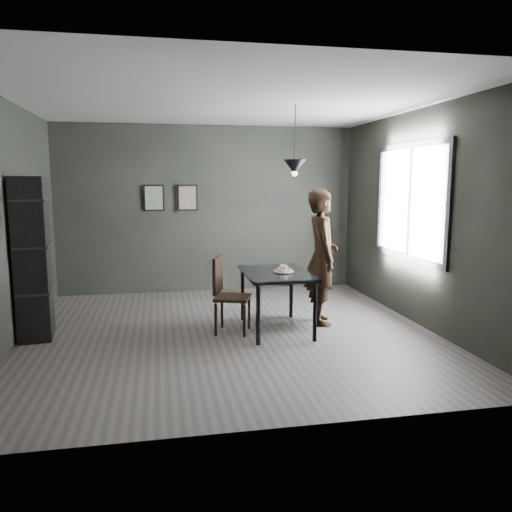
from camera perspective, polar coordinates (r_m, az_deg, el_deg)
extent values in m
plane|color=#383331|center=(6.32, -3.06, -8.70)|extent=(5.00, 5.00, 0.00)
cube|color=black|center=(8.54, -5.47, 5.33)|extent=(5.00, 0.10, 2.80)
cube|color=silver|center=(6.11, -3.28, 17.25)|extent=(5.00, 5.00, 0.02)
cube|color=white|center=(7.02, 17.19, 5.93)|extent=(0.02, 1.80, 1.40)
cube|color=black|center=(7.01, 17.12, 5.93)|extent=(0.04, 1.96, 1.56)
cube|color=black|center=(6.26, 2.34, -1.99)|extent=(0.80, 1.20, 0.04)
cylinder|color=black|center=(5.75, 0.24, -6.76)|extent=(0.05, 0.05, 0.71)
cylinder|color=black|center=(5.92, 6.75, -6.38)|extent=(0.05, 0.05, 0.71)
cylinder|color=black|center=(6.78, -1.54, -4.39)|extent=(0.05, 0.05, 0.71)
cylinder|color=black|center=(6.93, 4.03, -4.14)|extent=(0.05, 0.05, 0.71)
cylinder|color=silver|center=(6.22, 3.17, -1.82)|extent=(0.23, 0.23, 0.01)
torus|color=beige|center=(6.23, 3.58, -1.55)|extent=(0.11, 0.11, 0.04)
torus|color=beige|center=(6.25, 2.85, -1.52)|extent=(0.11, 0.11, 0.04)
torus|color=beige|center=(6.17, 3.08, -1.65)|extent=(0.11, 0.11, 0.04)
torus|color=beige|center=(6.21, 3.17, -1.23)|extent=(0.15, 0.16, 0.06)
imported|color=black|center=(6.60, 7.53, -0.11)|extent=(0.51, 0.70, 1.78)
cube|color=black|center=(6.22, -2.68, -4.77)|extent=(0.53, 0.53, 0.04)
cube|color=black|center=(6.20, -4.40, -2.14)|extent=(0.17, 0.40, 0.45)
cylinder|color=black|center=(6.15, -4.62, -7.27)|extent=(0.04, 0.04, 0.40)
cylinder|color=black|center=(6.08, -1.34, -7.42)|extent=(0.04, 0.04, 0.40)
cylinder|color=black|center=(6.48, -3.91, -6.43)|extent=(0.04, 0.04, 0.40)
cylinder|color=black|center=(6.41, -0.80, -6.56)|extent=(0.04, 0.04, 0.40)
cube|color=black|center=(6.51, -24.17, -0.23)|extent=(0.44, 0.68, 1.93)
cylinder|color=black|center=(6.33, 4.48, 13.52)|extent=(0.01, 0.01, 0.75)
cone|color=black|center=(6.31, 4.44, 10.12)|extent=(0.28, 0.28, 0.18)
sphere|color=#FFE0B2|center=(6.31, 4.43, 9.40)|extent=(0.07, 0.07, 0.07)
cube|color=black|center=(8.46, -11.59, 6.52)|extent=(0.34, 0.03, 0.44)
cube|color=#415B52|center=(8.44, -11.59, 6.52)|extent=(0.28, 0.01, 0.38)
cube|color=black|center=(8.47, -7.85, 6.62)|extent=(0.34, 0.03, 0.44)
cube|color=brown|center=(8.45, -7.84, 6.61)|extent=(0.28, 0.01, 0.38)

